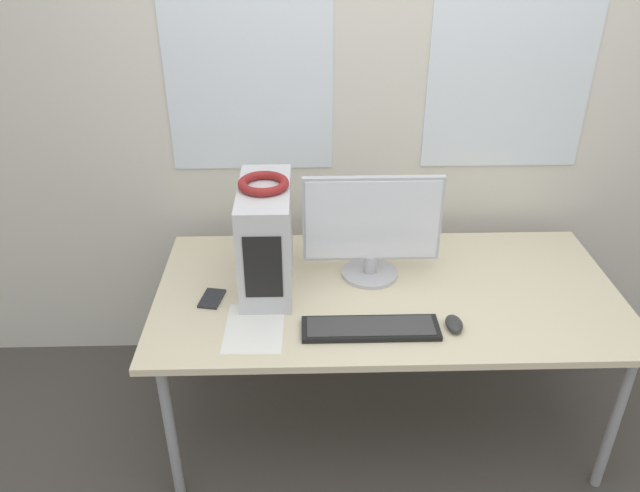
{
  "coord_description": "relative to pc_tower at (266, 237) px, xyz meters",
  "views": [
    {
      "loc": [
        -0.32,
        -1.6,
        2.08
      ],
      "look_at": [
        -0.27,
        0.46,
        0.91
      ],
      "focal_mm": 35.0,
      "sensor_mm": 36.0,
      "label": 1
    }
  ],
  "objects": [
    {
      "name": "pc_tower",
      "position": [
        0.0,
        0.0,
        0.0
      ],
      "size": [
        0.2,
        0.45,
        0.42
      ],
      "color": "silver",
      "rests_on": "desk"
    },
    {
      "name": "headphones",
      "position": [
        -0.0,
        0.0,
        0.23
      ],
      "size": [
        0.19,
        0.19,
        0.03
      ],
      "color": "maroon",
      "rests_on": "pc_tower"
    },
    {
      "name": "cell_phone",
      "position": [
        -0.21,
        -0.12,
        -0.2
      ],
      "size": [
        0.1,
        0.14,
        0.01
      ],
      "rotation": [
        0.0,
        0.0,
        -0.19
      ],
      "color": "#232328",
      "rests_on": "desk"
    },
    {
      "name": "desk",
      "position": [
        0.48,
        -0.06,
        -0.25
      ],
      "size": [
        1.83,
        0.91,
        0.7
      ],
      "color": "beige",
      "rests_on": "ground_plane"
    },
    {
      "name": "mouse",
      "position": [
        0.69,
        -0.32,
        -0.19
      ],
      "size": [
        0.06,
        0.1,
        0.03
      ],
      "color": "#2D2D2D",
      "rests_on": "desk"
    },
    {
      "name": "wall_back",
      "position": [
        0.48,
        0.52,
        0.44
      ],
      "size": [
        8.0,
        0.07,
        2.7
      ],
      "color": "beige",
      "rests_on": "ground_plane"
    },
    {
      "name": "monitor_main",
      "position": [
        0.42,
        0.04,
        0.01
      ],
      "size": [
        0.55,
        0.23,
        0.44
      ],
      "color": "#B7B7BC",
      "rests_on": "desk"
    },
    {
      "name": "paper_sheet_left",
      "position": [
        -0.04,
        -0.3,
        -0.21
      ],
      "size": [
        0.22,
        0.3,
        0.0
      ],
      "rotation": [
        0.0,
        0.0,
        -0.02
      ],
      "color": "white",
      "rests_on": "desk"
    },
    {
      "name": "keyboard",
      "position": [
        0.38,
        -0.33,
        -0.2
      ],
      "size": [
        0.49,
        0.14,
        0.02
      ],
      "color": "black",
      "rests_on": "desk"
    }
  ]
}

